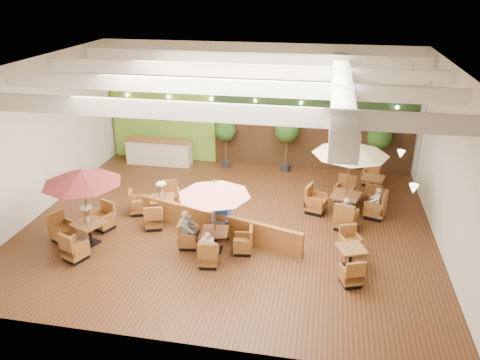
% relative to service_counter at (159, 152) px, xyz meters
% --- Properties ---
extents(room, '(14.04, 14.00, 5.52)m').
position_rel_service_counter_xyz_m(room, '(4.65, -3.88, 3.05)').
color(room, '#381E0F').
rests_on(room, ground).
extents(service_counter, '(3.00, 0.75, 1.18)m').
position_rel_service_counter_xyz_m(service_counter, '(0.00, 0.00, 0.00)').
color(service_counter, beige).
rests_on(service_counter, ground).
extents(booth_divider, '(5.89, 1.89, 0.84)m').
position_rel_service_counter_xyz_m(booth_divider, '(4.19, -5.98, -0.16)').
color(booth_divider, brown).
rests_on(booth_divider, ground).
extents(table_0, '(2.63, 2.79, 2.67)m').
position_rel_service_counter_xyz_m(table_0, '(0.16, -7.26, 1.32)').
color(table_0, brown).
rests_on(table_0, ground).
extents(table_1, '(2.45, 2.45, 2.46)m').
position_rel_service_counter_xyz_m(table_1, '(4.34, -6.89, 1.10)').
color(table_1, brown).
rests_on(table_1, ground).
extents(table_2, '(2.98, 2.98, 2.89)m').
position_rel_service_counter_xyz_m(table_2, '(8.43, -3.67, 1.36)').
color(table_2, brown).
rests_on(table_2, ground).
extents(table_3, '(2.64, 2.64, 1.51)m').
position_rel_service_counter_xyz_m(table_3, '(1.91, -4.98, -0.16)').
color(table_3, brown).
rests_on(table_3, ground).
extents(table_4, '(1.00, 2.46, 0.87)m').
position_rel_service_counter_xyz_m(table_4, '(8.54, -7.08, -0.25)').
color(table_4, brown).
rests_on(table_4, ground).
extents(table_5, '(1.02, 2.62, 0.94)m').
position_rel_service_counter_xyz_m(table_5, '(9.52, -1.63, -0.23)').
color(table_5, brown).
rests_on(table_5, ground).
extents(topiary_0, '(0.95, 0.95, 2.20)m').
position_rel_service_counter_xyz_m(topiary_0, '(3.13, 0.20, 1.06)').
color(topiary_0, black).
rests_on(topiary_0, ground).
extents(topiary_1, '(1.04, 1.04, 2.41)m').
position_rel_service_counter_xyz_m(topiary_1, '(5.87, 0.20, 1.21)').
color(topiary_1, black).
rests_on(topiary_1, ground).
extents(topiary_2, '(1.00, 1.00, 2.33)m').
position_rel_service_counter_xyz_m(topiary_2, '(9.79, 0.20, 1.15)').
color(topiary_2, black).
rests_on(topiary_2, ground).
extents(diner_0, '(0.36, 0.29, 0.72)m').
position_rel_service_counter_xyz_m(diner_0, '(4.34, -7.79, 0.15)').
color(diner_0, silver).
rests_on(diner_0, ground).
extents(diner_1, '(0.42, 0.34, 0.86)m').
position_rel_service_counter_xyz_m(diner_1, '(4.34, -6.00, 0.20)').
color(diner_1, '#24469F').
rests_on(diner_1, ground).
extents(diner_2, '(0.33, 0.42, 0.85)m').
position_rel_service_counter_xyz_m(diner_2, '(3.44, -6.89, 0.20)').
color(diner_2, gray).
rests_on(diner_2, ground).
extents(diner_3, '(0.41, 0.37, 0.74)m').
position_rel_service_counter_xyz_m(diner_3, '(8.43, -4.73, 0.15)').
color(diner_3, '#24469F').
rests_on(diner_3, ground).
extents(diner_4, '(0.35, 0.40, 0.74)m').
position_rel_service_counter_xyz_m(diner_4, '(9.49, -3.67, 0.15)').
color(diner_4, silver).
rests_on(diner_4, ground).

